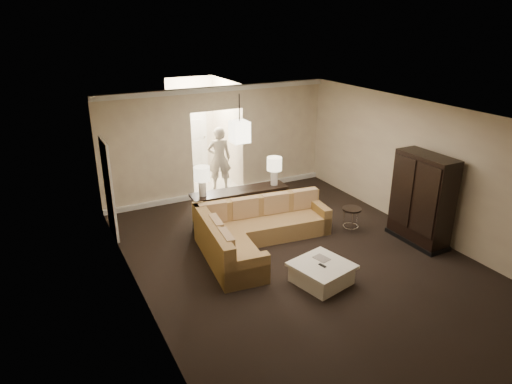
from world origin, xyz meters
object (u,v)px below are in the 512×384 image
coffee_table (322,273)px  console_table (240,204)px  armoire (422,201)px  person (219,155)px  sectional_sofa (254,231)px  drink_table (352,214)px

coffee_table → console_table: 2.83m
armoire → person: size_ratio=0.99×
coffee_table → console_table: console_table is taller
console_table → person: (0.49, 2.30, 0.44)m
sectional_sofa → armoire: bearing=-17.1°
drink_table → armoire: bearing=-49.3°
person → console_table: bearing=94.9°
drink_table → console_table: bearing=146.3°
person → armoire: bearing=134.4°
armoire → coffee_table: bearing=-171.6°
console_table → drink_table: 2.46m
drink_table → sectional_sofa: bearing=172.1°
drink_table → person: size_ratio=0.28×
armoire → drink_table: armoire is taller
sectional_sofa → drink_table: 2.25m
console_table → armoire: bearing=-35.5°
sectional_sofa → person: bearing=84.9°
sectional_sofa → console_table: 1.08m
coffee_table → armoire: bearing=8.4°
person → sectional_sofa: bearing=95.5°
armoire → person: 5.30m
armoire → drink_table: size_ratio=3.61×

